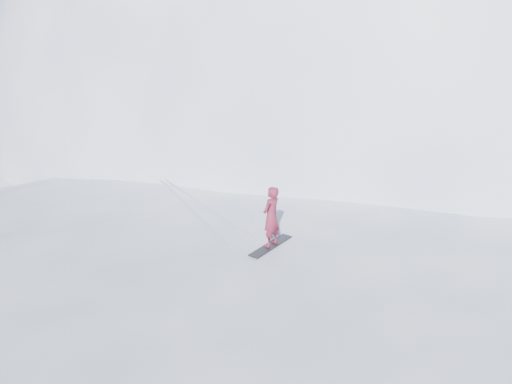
% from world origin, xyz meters
% --- Properties ---
extents(ground, '(400.00, 400.00, 0.00)m').
position_xyz_m(ground, '(0.00, 0.00, 0.00)').
color(ground, white).
rests_on(ground, ground).
extents(near_ridge, '(36.00, 28.00, 4.80)m').
position_xyz_m(near_ridge, '(1.00, 3.00, 0.00)').
color(near_ridge, white).
rests_on(near_ridge, ground).
extents(summit_peak, '(60.00, 56.00, 56.00)m').
position_xyz_m(summit_peak, '(22.00, 26.00, 0.00)').
color(summit_peak, white).
rests_on(summit_peak, ground).
extents(peak_shoulder, '(28.00, 24.00, 18.00)m').
position_xyz_m(peak_shoulder, '(10.00, 20.00, 0.00)').
color(peak_shoulder, white).
rests_on(peak_shoulder, ground).
extents(wind_bumps, '(16.00, 14.40, 1.00)m').
position_xyz_m(wind_bumps, '(-0.56, 2.12, 0.00)').
color(wind_bumps, white).
rests_on(wind_bumps, ground).
extents(snowboard, '(1.45, 1.06, 0.03)m').
position_xyz_m(snowboard, '(0.48, 2.11, 2.41)').
color(snowboard, black).
rests_on(snowboard, near_ridge).
extents(snowboarder, '(0.67, 0.61, 1.53)m').
position_xyz_m(snowboarder, '(0.48, 2.11, 3.19)').
color(snowboarder, maroon).
rests_on(snowboarder, snowboard).
extents(board_tracks, '(1.34, 5.98, 0.04)m').
position_xyz_m(board_tracks, '(-0.51, 5.41, 2.42)').
color(board_tracks, silver).
rests_on(board_tracks, ground).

